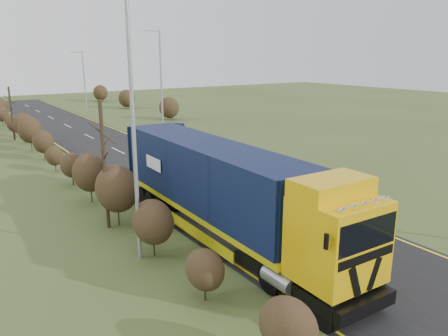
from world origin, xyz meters
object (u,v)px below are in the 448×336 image
at_px(speed_sign, 196,139).
at_px(lorry, 225,188).
at_px(car_red_hatchback, 180,135).
at_px(car_blue_sedan, 175,131).

bearing_deg(speed_sign, lorry, -115.94).
xyz_separation_m(car_red_hatchback, car_blue_sedan, (0.36, 1.71, 0.14)).
height_order(lorry, car_red_hatchback, lorry).
bearing_deg(speed_sign, car_red_hatchback, 71.94).
xyz_separation_m(lorry, speed_sign, (7.00, 14.39, -0.89)).
distance_m(car_red_hatchback, speed_sign, 7.05).
distance_m(lorry, car_blue_sedan, 24.71).
xyz_separation_m(car_blue_sedan, speed_sign, (-2.53, -8.35, 0.79)).
bearing_deg(car_red_hatchback, car_blue_sedan, -87.77).
bearing_deg(lorry, car_blue_sedan, 68.37).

